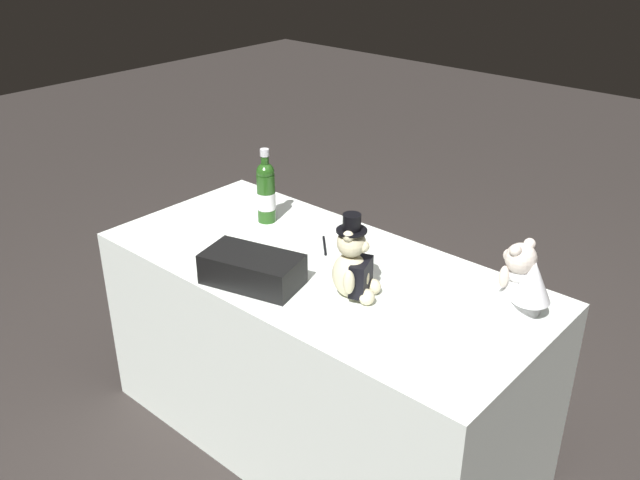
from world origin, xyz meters
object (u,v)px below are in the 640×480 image
object	(u,v)px
teddy_bear_groom	(354,267)
champagne_bottle	(266,191)
teddy_bear_bride	(522,281)
signing_pen	(324,245)
gift_case_black	(252,269)

from	to	relation	value
teddy_bear_groom	champagne_bottle	distance (m)	0.65
teddy_bear_bride	signing_pen	bearing A→B (deg)	-174.52
teddy_bear_bride	signing_pen	world-z (taller)	teddy_bear_bride
teddy_bear_groom	gift_case_black	bearing A→B (deg)	-152.47
teddy_bear_groom	gift_case_black	world-z (taller)	teddy_bear_groom
champagne_bottle	gift_case_black	size ratio (longest dim) A/B	0.84
teddy_bear_groom	gift_case_black	distance (m)	0.34
teddy_bear_groom	signing_pen	distance (m)	0.38
signing_pen	gift_case_black	world-z (taller)	gift_case_black
teddy_bear_bride	gift_case_black	world-z (taller)	teddy_bear_bride
teddy_bear_groom	gift_case_black	xyz separation A→B (m)	(-0.30, -0.16, -0.05)
champagne_bottle	signing_pen	bearing A→B (deg)	-2.84
teddy_bear_bride	teddy_bear_groom	bearing A→B (deg)	-147.79
signing_pen	gift_case_black	size ratio (longest dim) A/B	0.32
teddy_bear_bride	champagne_bottle	world-z (taller)	champagne_bottle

